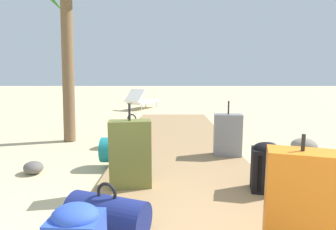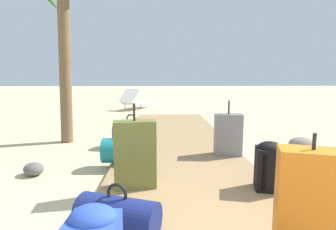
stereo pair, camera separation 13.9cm
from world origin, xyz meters
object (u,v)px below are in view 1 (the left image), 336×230
duffel_bag_teal (119,150)px  lounge_chair (141,100)px  duffel_bag_purple (131,131)px  suitcase_olive (129,154)px  duffel_bag_navy (106,215)px  backpack_black (264,166)px  suitcase_orange (298,203)px  suitcase_grey (227,135)px

duffel_bag_teal → lounge_chair: lounge_chair is taller
duffel_bag_purple → suitcase_olive: bearing=-82.9°
duffel_bag_navy → duffel_bag_teal: bearing=96.9°
backpack_black → suitcase_olive: bearing=175.4°
suitcase_orange → duffel_bag_teal: 2.42m
lounge_chair → backpack_black: bearing=-75.2°
duffel_bag_purple → lounge_chair: 5.50m
suitcase_orange → suitcase_grey: 2.21m
duffel_bag_navy → lounge_chair: 8.25m
suitcase_grey → backpack_black: (0.11, -1.25, -0.04)m
lounge_chair → duffel_bag_purple: bearing=-86.2°
duffel_bag_teal → backpack_black: (1.64, -0.93, 0.09)m
lounge_chair → suitcase_olive: bearing=-85.3°
suitcase_orange → duffel_bag_navy: (-1.30, 0.22, -0.20)m
duffel_bag_purple → duffel_bag_teal: (-0.02, -1.07, -0.03)m
suitcase_olive → lounge_chair: bearing=94.7°
suitcase_grey → lounge_chair: size_ratio=0.48×
duffel_bag_teal → suitcase_grey: size_ratio=0.63×
duffel_bag_teal → suitcase_olive: (0.26, -0.82, 0.18)m
duffel_bag_navy → suitcase_orange: bearing=-9.8°
lounge_chair → duffel_bag_teal: bearing=-87.0°
suitcase_grey → lounge_chair: (-1.87, 6.24, -0.06)m
suitcase_orange → suitcase_grey: size_ratio=0.99×
duffel_bag_teal → suitcase_grey: (1.53, 0.32, 0.14)m
duffel_bag_purple → duffel_bag_navy: duffel_bag_purple is taller
suitcase_orange → backpack_black: (0.14, 0.97, -0.08)m
suitcase_olive → suitcase_grey: (1.27, 1.13, -0.05)m
backpack_black → lounge_chair: lounge_chair is taller
duffel_bag_purple → backpack_black: size_ratio=1.24×
duffel_bag_purple → suitcase_olive: size_ratio=0.70×
backpack_black → duffel_bag_navy: backpack_black is taller
duffel_bag_teal → duffel_bag_navy: size_ratio=0.76×
suitcase_olive → duffel_bag_navy: suitcase_olive is taller
suitcase_orange → duffel_bag_purple: (-1.48, 2.97, -0.15)m
duffel_bag_purple → duffel_bag_navy: (0.18, -2.74, -0.06)m
duffel_bag_navy → lounge_chair: (-0.55, 8.23, 0.10)m
suitcase_olive → lounge_chair: (-0.60, 7.37, -0.11)m
duffel_bag_purple → duffel_bag_teal: duffel_bag_purple is taller
suitcase_olive → backpack_black: size_ratio=1.76×
suitcase_orange → duffel_bag_teal: bearing=128.3°
duffel_bag_navy → lounge_chair: bearing=93.8°
suitcase_olive → duffel_bag_navy: (-0.05, -0.86, -0.21)m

